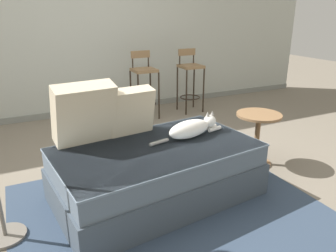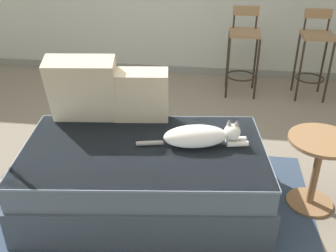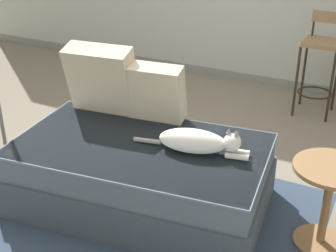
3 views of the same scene
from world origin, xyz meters
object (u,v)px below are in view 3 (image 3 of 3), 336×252
Objects in this scene: couch at (141,174)px; bar_stool_near_window at (320,58)px; throw_pillow_middle at (155,92)px; side_table at (328,195)px; throw_pillow_corner at (102,79)px; cat at (197,141)px.

bar_stool_near_window reaches higher than couch.
throw_pillow_middle reaches higher than side_table.
throw_pillow_corner reaches higher than throw_pillow_middle.
throw_pillow_corner is 0.91m from cat.
couch is 4.13× the size of throw_pillow_middle.
couch is 0.48m from cat.
side_table is (1.24, -0.23, -0.32)m from throw_pillow_middle.
cat is 1.39× the size of side_table.
cat is (0.45, -0.29, -0.13)m from throw_pillow_middle.
couch is 2.33× the size of cat.
throw_pillow_corner is 0.69× the size of cat.
cat is 0.82m from side_table.
throw_pillow_corner is 1.22× the size of throw_pillow_middle.
side_table is (0.79, 0.06, -0.18)m from cat.
throw_pillow_middle is at bearing 6.74° from throw_pillow_corner.
throw_pillow_middle is 1.88m from bar_stool_near_window.
throw_pillow_corner is 0.41m from throw_pillow_middle.
side_table is at bearing 6.74° from couch.
throw_pillow_corner is at bearing 173.73° from side_table.
couch is 3.24× the size of side_table.
cat is 2.03m from bar_stool_near_window.
throw_pillow_corner is at bearing -173.26° from throw_pillow_middle.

